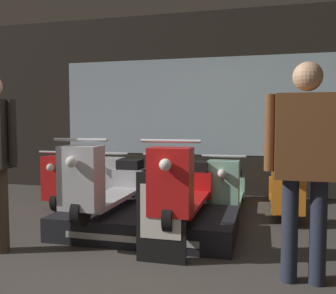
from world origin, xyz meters
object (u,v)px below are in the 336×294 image
(scooter_display_right, at_px, (185,186))
(scooter_backrow_1, at_px, (125,184))
(scooter_backrow_2, at_px, (175,186))
(scooter_backrow_4, at_px, (285,191))
(person_right_browsing, at_px, (306,152))
(scooter_backrow_0, at_px, (79,181))
(scooter_backrow_3, at_px, (228,188))
(price_sign_board, at_px, (161,218))
(scooter_display_left, at_px, (108,183))

(scooter_display_right, height_order, scooter_backrow_1, scooter_display_right)
(scooter_backrow_2, relative_size, scooter_backrow_4, 1.00)
(scooter_display_right, height_order, person_right_browsing, person_right_browsing)
(scooter_backrow_0, bearing_deg, scooter_backrow_1, 0.00)
(scooter_backrow_1, relative_size, scooter_backrow_3, 1.00)
(scooter_backrow_0, relative_size, scooter_backrow_4, 1.00)
(price_sign_board, bearing_deg, scooter_backrow_2, 100.13)
(scooter_backrow_0, height_order, price_sign_board, scooter_backrow_0)
(scooter_backrow_2, distance_m, price_sign_board, 2.23)
(scooter_backrow_4, bearing_deg, scooter_display_right, -127.73)
(scooter_display_left, height_order, scooter_backrow_4, scooter_display_left)
(scooter_backrow_4, bearing_deg, scooter_display_left, -144.39)
(person_right_browsing, height_order, price_sign_board, person_right_browsing)
(scooter_backrow_3, xyz_separation_m, scooter_backrow_4, (0.79, 0.00, 0.00))
(scooter_display_left, xyz_separation_m, scooter_backrow_0, (-1.13, 1.46, -0.26))
(price_sign_board, bearing_deg, person_right_browsing, -5.43)
(scooter_display_right, xyz_separation_m, scooter_backrow_4, (1.13, 1.46, -0.26))
(scooter_backrow_3, bearing_deg, scooter_display_right, -102.98)
(scooter_display_left, bearing_deg, scooter_backrow_0, 127.85)
(scooter_display_left, relative_size, scooter_backrow_1, 1.00)
(scooter_backrow_3, distance_m, person_right_browsing, 2.55)
(scooter_backrow_2, bearing_deg, scooter_backrow_1, 180.00)
(scooter_backrow_3, bearing_deg, scooter_backrow_2, 180.00)
(scooter_display_left, height_order, scooter_backrow_1, scooter_display_left)
(scooter_backrow_4, bearing_deg, scooter_backrow_2, 180.00)
(scooter_display_left, bearing_deg, scooter_backrow_3, 49.54)
(scooter_display_left, xyz_separation_m, scooter_display_right, (0.91, 0.00, 0.00))
(scooter_display_left, distance_m, scooter_backrow_3, 1.93)
(scooter_backrow_0, xyz_separation_m, scooter_backrow_3, (2.37, 0.00, 0.00))
(scooter_display_left, xyz_separation_m, scooter_backrow_2, (0.45, 1.46, -0.26))
(scooter_backrow_3, height_order, person_right_browsing, person_right_browsing)
(scooter_display_right, distance_m, scooter_backrow_1, 1.94)
(scooter_backrow_2, relative_size, person_right_browsing, 1.03)
(scooter_display_right, height_order, price_sign_board, scooter_display_right)
(scooter_backrow_1, xyz_separation_m, scooter_backrow_4, (2.37, 0.00, 0.00))
(scooter_backrow_4, xyz_separation_m, person_right_browsing, (0.02, -2.31, 0.73))
(scooter_backrow_0, relative_size, scooter_backrow_1, 1.00)
(scooter_backrow_0, bearing_deg, scooter_backrow_3, 0.00)
(scooter_display_left, bearing_deg, price_sign_board, -41.06)
(scooter_display_left, height_order, scooter_backrow_0, scooter_display_left)
(scooter_backrow_2, relative_size, price_sign_board, 2.17)
(scooter_display_left, height_order, scooter_backrow_3, scooter_display_left)
(scooter_backrow_0, bearing_deg, scooter_display_left, -52.15)
(scooter_backrow_2, xyz_separation_m, price_sign_board, (0.39, -2.19, 0.10))
(scooter_backrow_2, bearing_deg, person_right_browsing, -55.15)
(scooter_backrow_4, bearing_deg, person_right_browsing, -89.44)
(scooter_backrow_4, height_order, person_right_browsing, person_right_browsing)
(scooter_backrow_3, bearing_deg, scooter_backrow_0, 180.00)
(scooter_backrow_2, distance_m, person_right_browsing, 2.90)
(price_sign_board, bearing_deg, scooter_backrow_4, 61.45)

